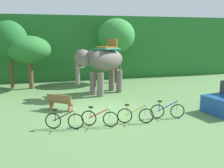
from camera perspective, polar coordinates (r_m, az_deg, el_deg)
The scene contains 11 objects.
ground_plane at distance 13.36m, azimuth -2.31°, elevation -6.46°, with size 80.00×80.00×0.00m, color #567F47.
foliage_hedge at distance 25.43m, azimuth -8.55°, elevation 8.41°, with size 36.00×6.00×5.73m, color #28702D.
tree_far_right at distance 20.25m, azimuth -22.49°, elevation 9.10°, with size 2.70×2.70×5.09m.
tree_center_left at distance 19.67m, azimuth -18.44°, elevation 7.41°, with size 3.18×3.18×3.99m.
tree_right at distance 21.15m, azimuth 0.99°, elevation 10.95°, with size 3.07×3.07×5.39m.
elephant at distance 16.97m, azimuth -2.16°, elevation 4.94°, with size 4.07×3.20×3.78m.
bike_black at distance 11.15m, azimuth -10.88°, elevation -8.19°, with size 1.65×0.67×0.92m.
bike_red at distance 11.28m, azimuth -2.87°, elevation -7.77°, with size 1.58×0.79×0.92m.
bike_yellow at distance 11.70m, azimuth 5.38°, elevation -7.10°, with size 1.66×0.62×0.92m.
bike_blue at distance 12.60m, azimuth 12.56°, elevation -5.98°, with size 1.68×0.56×0.92m.
wooden_bench at distance 13.86m, azimuth -11.76°, elevation -3.97°, with size 1.45×1.23×0.89m.
Camera 1 is at (-2.66, -12.45, 4.05)m, focal length 39.92 mm.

